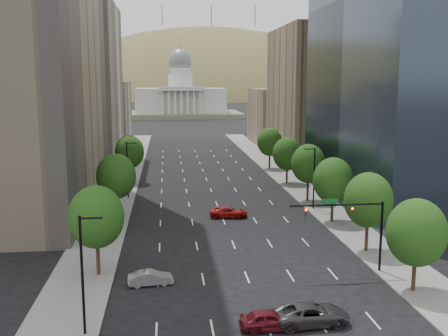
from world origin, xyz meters
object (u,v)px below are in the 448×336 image
object	(u,v)px
capitol	(181,100)
car_red_far	(229,212)
car_dkgrey	(311,314)
car_maroon	(269,320)
traffic_signal	(357,221)
car_silver	(151,278)

from	to	relation	value
capitol	car_red_far	size ratio (longest dim) A/B	11.73
capitol	car_dkgrey	xyz separation A→B (m)	(3.39, -229.80, -7.76)
car_dkgrey	car_maroon	size ratio (longest dim) A/B	1.31
capitol	car_dkgrey	distance (m)	229.95
capitol	car_dkgrey	size ratio (longest dim) A/B	10.25
traffic_signal	car_red_far	distance (m)	24.44
capitol	car_silver	distance (m)	220.93
car_maroon	car_silver	world-z (taller)	car_maroon
car_maroon	car_red_far	xyz separation A→B (m)	(0.81, 32.60, -0.05)
car_dkgrey	car_red_far	xyz separation A→B (m)	(-2.53, 32.09, -0.10)
car_maroon	car_red_far	distance (m)	32.61
car_silver	car_red_far	xyz separation A→B (m)	(9.86, 22.90, 0.04)
car_red_far	car_maroon	bearing A→B (deg)	-175.98
car_maroon	car_red_far	world-z (taller)	car_maroon
car_silver	capitol	bearing A→B (deg)	-8.60
car_maroon	car_red_far	size ratio (longest dim) A/B	0.88
car_maroon	capitol	bearing A→B (deg)	1.24
car_maroon	car_silver	bearing A→B (deg)	44.21
traffic_signal	capitol	world-z (taller)	capitol
capitol	car_red_far	xyz separation A→B (m)	(0.86, -197.71, -7.87)
car_silver	car_red_far	world-z (taller)	car_red_far
traffic_signal	car_silver	xyz separation A→B (m)	(-19.53, -0.90, -4.50)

